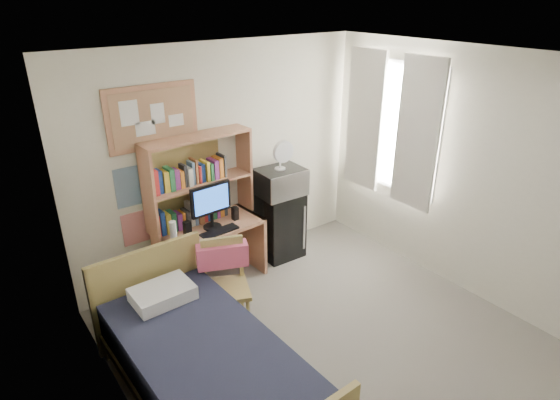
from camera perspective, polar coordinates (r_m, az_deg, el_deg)
floor at (r=4.57m, az=8.06°, el=-18.32°), size 3.60×4.20×0.02m
ceiling at (r=3.41m, az=10.70°, el=16.00°), size 3.60×4.20×0.02m
wall_back at (r=5.35m, az=-6.89°, el=4.84°), size 3.60×0.04×2.60m
wall_left at (r=2.99m, az=-16.76°, el=-13.26°), size 0.04×4.20×2.60m
wall_right at (r=5.16m, az=23.48°, el=2.19°), size 0.04×4.20×2.60m
window_unit at (r=5.68m, az=13.41°, el=8.66°), size 0.10×1.40×1.70m
curtain_left at (r=5.42m, az=16.39°, el=7.59°), size 0.04×0.55×1.70m
curtain_right at (r=5.91m, az=10.27°, el=9.54°), size 0.04×0.55×1.70m
bulletin_board at (r=4.85m, az=-15.27°, el=9.74°), size 0.94×0.03×0.64m
poster_wave at (r=4.95m, az=-17.85°, el=1.54°), size 0.30×0.01×0.42m
poster_japan at (r=5.15m, az=-17.19°, el=-3.29°), size 0.28×0.01×0.36m
desk at (r=5.34m, az=-8.34°, el=-6.49°), size 1.17×0.63×0.71m
desk_chair at (r=4.56m, az=-6.55°, el=-10.72°), size 0.61×0.61×0.93m
mini_fridge at (r=5.79m, az=-0.11°, el=-2.94°), size 0.51×0.51×0.83m
bed at (r=3.99m, az=-8.74°, el=-20.27°), size 1.10×2.11×0.57m
hutch at (r=5.09m, az=-9.81°, el=2.44°), size 1.22×0.37×0.98m
monitor at (r=5.01m, az=-8.39°, el=-0.79°), size 0.47×0.06×0.50m
keyboard at (r=5.01m, az=-7.38°, el=-3.80°), size 0.43×0.16×0.02m
speaker_left at (r=4.96m, az=-11.22°, el=-3.47°), size 0.07×0.07×0.17m
speaker_right at (r=5.23m, az=-5.50°, el=-1.62°), size 0.07×0.07×0.15m
water_bottle at (r=4.84m, az=-12.87°, el=-3.87°), size 0.07×0.07×0.24m
hoodie at (r=4.59m, az=-7.05°, el=-6.70°), size 0.51×0.33×0.24m
microwave at (r=5.54m, az=0.01°, el=2.26°), size 0.55×0.43×0.31m
desk_fan at (r=5.43m, az=0.01°, el=5.36°), size 0.26×0.26×0.32m
pillow at (r=4.30m, az=-14.12°, el=-11.00°), size 0.52×0.37×0.12m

